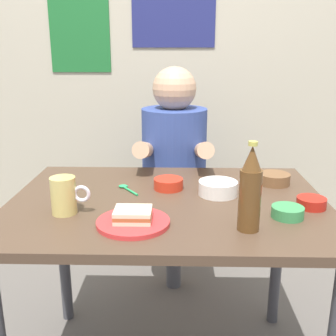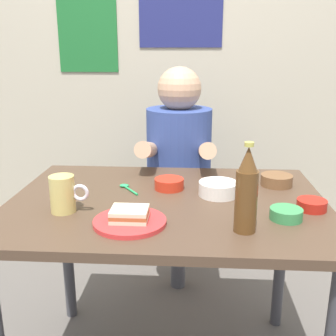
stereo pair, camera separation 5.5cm
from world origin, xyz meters
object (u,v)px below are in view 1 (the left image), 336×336
Objects in this scene: dining_table at (168,224)px; sandwich at (133,215)px; beer_mug at (64,195)px; stool at (174,227)px; person_seated at (174,150)px; beer_bottle at (250,191)px; sambal_bowl_red at (311,202)px; plate_orange at (133,222)px.

sandwich reaches higher than dining_table.
beer_mug reaches higher than sandwich.
stool is 0.42m from person_seated.
sambal_bowl_red is (0.24, 0.18, -0.10)m from beer_bottle.
sambal_bowl_red is (0.46, -0.68, -0.01)m from person_seated.
person_seated is 0.84m from sandwich.
stool is at bearing 66.01° from beer_mug.
dining_table is 0.26m from plate_orange.
person_seated reaches higher than beer_mug.
stool is 4.69× the size of sambal_bowl_red.
beer_mug reaches higher than sambal_bowl_red.
beer_mug is 0.58m from beer_bottle.
beer_mug is 1.31× the size of sambal_bowl_red.
stool is at bearing 104.45° from beer_bottle.
sambal_bowl_red is at bearing 14.81° from sandwich.
plate_orange is at bearing -116.57° from sandwich.
dining_table is 0.63m from person_seated.
dining_table is 0.38m from beer_mug.
sandwich is at bearing -20.15° from beer_mug.
sambal_bowl_red is (0.57, 0.15, 0.01)m from plate_orange.
person_seated reaches higher than sambal_bowl_red.
beer_mug reaches higher than dining_table.
plate_orange is at bearing -165.19° from sambal_bowl_red.
sandwich is 0.42× the size of beer_bottle.
dining_table is at bearing 135.09° from beer_bottle.
sandwich is (-0.11, -0.84, 0.42)m from stool.
sambal_bowl_red is (0.57, 0.15, -0.01)m from sandwich.
beer_mug is (-0.23, 0.08, 0.03)m from sandwich.
plate_orange is 0.84× the size of beer_bottle.
sambal_bowl_red is at bearing -56.32° from stool.
person_seated is 0.82m from beer_mug.
person_seated is at bearing 88.54° from dining_table.
stool is at bearing 82.38° from sandwich.
stool is 0.95m from sandwich.
beer_mug is (-0.23, 0.08, 0.05)m from plate_orange.
sandwich is (-0.11, -0.83, 0.01)m from person_seated.
person_seated is at bearing 82.28° from plate_orange.
sambal_bowl_red is at bearing 14.81° from plate_orange.
dining_table is at bearing -91.43° from stool.
dining_table is 2.44× the size of stool.
beer_bottle is (0.24, -0.24, 0.21)m from dining_table.
plate_orange reaches higher than stool.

